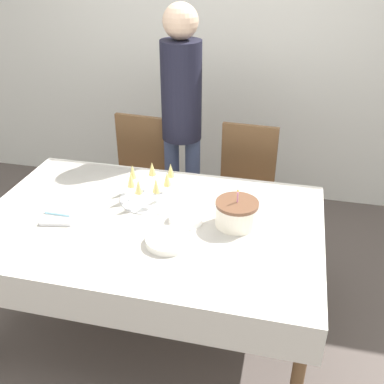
{
  "coord_description": "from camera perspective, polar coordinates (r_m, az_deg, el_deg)",
  "views": [
    {
      "loc": [
        0.7,
        -1.94,
        2.1
      ],
      "look_at": [
        0.2,
        0.14,
        0.89
      ],
      "focal_mm": 42.0,
      "sensor_mm": 36.0,
      "label": 1
    }
  ],
  "objects": [
    {
      "name": "plate_stack_main",
      "position": [
        2.26,
        -3.04,
        -6.15
      ],
      "size": [
        0.23,
        0.23,
        0.03
      ],
      "color": "silver",
      "rests_on": "dining_table"
    },
    {
      "name": "ground_plane",
      "position": [
        2.94,
        -4.72,
        -16.18
      ],
      "size": [
        12.0,
        12.0,
        0.0
      ],
      "primitive_type": "plane",
      "color": "#564C47"
    },
    {
      "name": "napkin_pile",
      "position": [
        2.64,
        -15.98,
        -1.88
      ],
      "size": [
        0.15,
        0.15,
        0.01
      ],
      "color": "#8CC6E0",
      "rests_on": "dining_table"
    },
    {
      "name": "champagne_tray",
      "position": [
        2.61,
        -5.27,
        0.72
      ],
      "size": [
        0.38,
        0.38,
        0.18
      ],
      "color": "silver",
      "rests_on": "dining_table"
    },
    {
      "name": "birthday_cake",
      "position": [
        2.38,
        5.69,
        -2.7
      ],
      "size": [
        0.23,
        0.23,
        0.21
      ],
      "color": "silver",
      "rests_on": "dining_table"
    },
    {
      "name": "plate_stack_dessert",
      "position": [
        2.42,
        -0.79,
        -3.39
      ],
      "size": [
        0.18,
        0.18,
        0.03
      ],
      "color": "white",
      "rests_on": "dining_table"
    },
    {
      "name": "cake_knife",
      "position": [
        2.25,
        3.82,
        -6.69
      ],
      "size": [
        0.29,
        0.1,
        0.0
      ],
      "color": "silver",
      "rests_on": "dining_table"
    },
    {
      "name": "dining_chair_far_right",
      "position": [
        3.27,
        6.69,
        0.64
      ],
      "size": [
        0.44,
        0.44,
        0.97
      ],
      "color": "brown",
      "rests_on": "ground_plane"
    },
    {
      "name": "wall_back",
      "position": [
        3.92,
        2.99,
        18.45
      ],
      "size": [
        8.0,
        0.05,
        2.7
      ],
      "color": "silver",
      "rests_on": "ground_plane"
    },
    {
      "name": "dining_table",
      "position": [
        2.51,
        -5.34,
        -5.44
      ],
      "size": [
        1.85,
        1.19,
        0.77
      ],
      "color": "silver",
      "rests_on": "ground_plane"
    },
    {
      "name": "fork_pile",
      "position": [
        2.51,
        -16.84,
        -3.62
      ],
      "size": [
        0.18,
        0.09,
        0.02
      ],
      "color": "silver",
      "rests_on": "dining_table"
    },
    {
      "name": "dining_chair_far_left",
      "position": [
        3.43,
        -6.93,
        2.15
      ],
      "size": [
        0.45,
        0.45,
        0.97
      ],
      "color": "brown",
      "rests_on": "ground_plane"
    },
    {
      "name": "person_standing",
      "position": [
        3.17,
        -1.34,
        10.6
      ],
      "size": [
        0.28,
        0.28,
        1.76
      ],
      "color": "#3F4C72",
      "rests_on": "ground_plane"
    }
  ]
}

